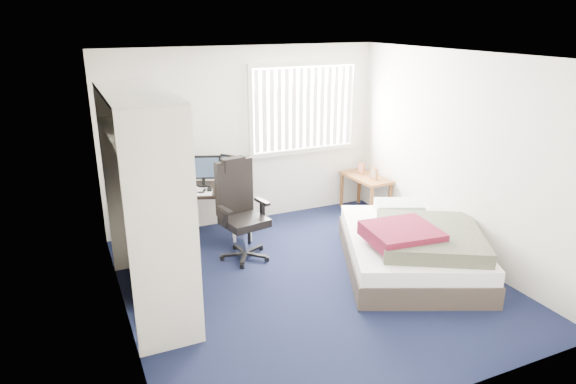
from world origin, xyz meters
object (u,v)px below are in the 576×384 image
at_px(desk, 200,185).
at_px(office_chair, 241,220).
at_px(bed, 412,247).
at_px(nightstand, 366,180).

relative_size(desk, office_chair, 1.25).
relative_size(desk, bed, 0.64).
relative_size(nightstand, bed, 0.36).
bearing_deg(nightstand, bed, -105.51).
height_order(office_chair, bed, office_chair).
xyz_separation_m(desk, nightstand, (2.52, -0.13, -0.23)).
bearing_deg(desk, nightstand, -3.03).
bearing_deg(bed, nightstand, 74.49).
distance_m(nightstand, bed, 1.91).
height_order(nightstand, bed, nightstand).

